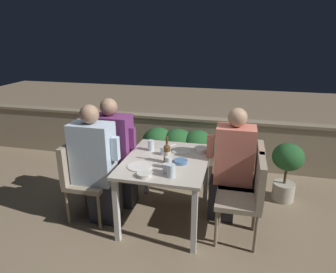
{
  "coord_description": "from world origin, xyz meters",
  "views": [
    {
      "loc": [
        0.67,
        -2.73,
        1.94
      ],
      "look_at": [
        0.0,
        0.08,
        0.92
      ],
      "focal_mm": 32.0,
      "sensor_mm": 36.0,
      "label": 1
    }
  ],
  "objects_px": {
    "person_blue_shirt": "(97,165)",
    "chair_right_far": "(249,176)",
    "chair_left_near": "(81,173)",
    "person_coral_top": "(231,166)",
    "potted_plant": "(287,166)",
    "chair_left_far": "(99,161)",
    "beer_bottle": "(167,153)",
    "person_purple_stripe": "(114,153)",
    "chair_right_near": "(249,192)"
  },
  "relations": [
    {
      "from": "person_blue_shirt",
      "to": "chair_right_far",
      "type": "bearing_deg",
      "value": 12.48
    },
    {
      "from": "chair_left_near",
      "to": "chair_right_far",
      "type": "xyz_separation_m",
      "value": [
        1.73,
        0.34,
        0.0
      ]
    },
    {
      "from": "person_coral_top",
      "to": "potted_plant",
      "type": "relative_size",
      "value": 1.71
    },
    {
      "from": "chair_left_near",
      "to": "potted_plant",
      "type": "xyz_separation_m",
      "value": [
        2.17,
        0.87,
        -0.07
      ]
    },
    {
      "from": "chair_right_far",
      "to": "person_coral_top",
      "type": "bearing_deg",
      "value": 180.0
    },
    {
      "from": "potted_plant",
      "to": "chair_left_far",
      "type": "bearing_deg",
      "value": -166.21
    },
    {
      "from": "person_coral_top",
      "to": "beer_bottle",
      "type": "xyz_separation_m",
      "value": [
        -0.62,
        -0.25,
        0.18
      ]
    },
    {
      "from": "person_purple_stripe",
      "to": "potted_plant",
      "type": "height_order",
      "value": "person_purple_stripe"
    },
    {
      "from": "chair_left_far",
      "to": "person_purple_stripe",
      "type": "xyz_separation_m",
      "value": [
        0.19,
        -0.0,
        0.11
      ]
    },
    {
      "from": "chair_right_near",
      "to": "person_coral_top",
      "type": "bearing_deg",
      "value": 118.97
    },
    {
      "from": "chair_left_far",
      "to": "person_blue_shirt",
      "type": "bearing_deg",
      "value": -67.37
    },
    {
      "from": "person_blue_shirt",
      "to": "chair_right_near",
      "type": "distance_m",
      "value": 1.53
    },
    {
      "from": "chair_left_near",
      "to": "person_purple_stripe",
      "type": "xyz_separation_m",
      "value": [
        0.24,
        0.35,
        0.11
      ]
    },
    {
      "from": "chair_right_far",
      "to": "person_coral_top",
      "type": "distance_m",
      "value": 0.22
    },
    {
      "from": "chair_left_near",
      "to": "chair_right_near",
      "type": "height_order",
      "value": "same"
    },
    {
      "from": "person_coral_top",
      "to": "potted_plant",
      "type": "distance_m",
      "value": 0.85
    },
    {
      "from": "chair_left_far",
      "to": "person_coral_top",
      "type": "height_order",
      "value": "person_coral_top"
    },
    {
      "from": "chair_left_far",
      "to": "chair_right_far",
      "type": "distance_m",
      "value": 1.68
    },
    {
      "from": "person_coral_top",
      "to": "chair_left_near",
      "type": "bearing_deg",
      "value": -167.51
    },
    {
      "from": "person_purple_stripe",
      "to": "person_coral_top",
      "type": "relative_size",
      "value": 1.02
    },
    {
      "from": "person_purple_stripe",
      "to": "person_blue_shirt",
      "type": "bearing_deg",
      "value": -98.07
    },
    {
      "from": "chair_right_near",
      "to": "chair_right_far",
      "type": "height_order",
      "value": "same"
    },
    {
      "from": "person_blue_shirt",
      "to": "beer_bottle",
      "type": "bearing_deg",
      "value": 7.39
    },
    {
      "from": "chair_left_far",
      "to": "potted_plant",
      "type": "xyz_separation_m",
      "value": [
        2.13,
        0.52,
        -0.07
      ]
    },
    {
      "from": "chair_right_far",
      "to": "beer_bottle",
      "type": "bearing_deg",
      "value": -163.17
    },
    {
      "from": "chair_left_far",
      "to": "potted_plant",
      "type": "bearing_deg",
      "value": 13.79
    },
    {
      "from": "chair_right_near",
      "to": "person_blue_shirt",
      "type": "bearing_deg",
      "value": -179.83
    },
    {
      "from": "chair_left_far",
      "to": "person_purple_stripe",
      "type": "distance_m",
      "value": 0.22
    },
    {
      "from": "chair_left_near",
      "to": "chair_right_near",
      "type": "bearing_deg",
      "value": 0.15
    },
    {
      "from": "chair_left_near",
      "to": "chair_right_far",
      "type": "relative_size",
      "value": 1.0
    },
    {
      "from": "person_blue_shirt",
      "to": "potted_plant",
      "type": "relative_size",
      "value": 1.76
    },
    {
      "from": "chair_right_far",
      "to": "chair_right_near",
      "type": "bearing_deg",
      "value": -91.36
    },
    {
      "from": "chair_right_far",
      "to": "potted_plant",
      "type": "height_order",
      "value": "chair_right_far"
    },
    {
      "from": "potted_plant",
      "to": "beer_bottle",
      "type": "bearing_deg",
      "value": -148.47
    },
    {
      "from": "chair_right_far",
      "to": "potted_plant",
      "type": "bearing_deg",
      "value": 49.76
    },
    {
      "from": "chair_left_near",
      "to": "person_coral_top",
      "type": "height_order",
      "value": "person_coral_top"
    },
    {
      "from": "beer_bottle",
      "to": "chair_left_far",
      "type": "bearing_deg",
      "value": 163.82
    },
    {
      "from": "person_blue_shirt",
      "to": "chair_right_near",
      "type": "xyz_separation_m",
      "value": [
        1.53,
        0.0,
        -0.12
      ]
    },
    {
      "from": "chair_right_near",
      "to": "potted_plant",
      "type": "xyz_separation_m",
      "value": [
        0.45,
        0.86,
        -0.07
      ]
    },
    {
      "from": "person_purple_stripe",
      "to": "chair_right_near",
      "type": "height_order",
      "value": "person_purple_stripe"
    },
    {
      "from": "chair_right_near",
      "to": "chair_right_far",
      "type": "bearing_deg",
      "value": 88.64
    },
    {
      "from": "beer_bottle",
      "to": "person_blue_shirt",
      "type": "bearing_deg",
      "value": -172.61
    },
    {
      "from": "chair_left_near",
      "to": "chair_left_far",
      "type": "distance_m",
      "value": 0.35
    },
    {
      "from": "chair_right_near",
      "to": "person_coral_top",
      "type": "distance_m",
      "value": 0.4
    },
    {
      "from": "chair_left_far",
      "to": "chair_left_near",
      "type": "bearing_deg",
      "value": -98.04
    },
    {
      "from": "chair_left_far",
      "to": "person_coral_top",
      "type": "xyz_separation_m",
      "value": [
        1.49,
        -0.01,
        0.1
      ]
    },
    {
      "from": "chair_left_far",
      "to": "beer_bottle",
      "type": "distance_m",
      "value": 0.95
    },
    {
      "from": "person_purple_stripe",
      "to": "beer_bottle",
      "type": "distance_m",
      "value": 0.74
    },
    {
      "from": "person_blue_shirt",
      "to": "chair_right_far",
      "type": "xyz_separation_m",
      "value": [
        1.54,
        0.34,
        -0.12
      ]
    },
    {
      "from": "person_coral_top",
      "to": "chair_right_far",
      "type": "bearing_deg",
      "value": 0.0
    }
  ]
}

